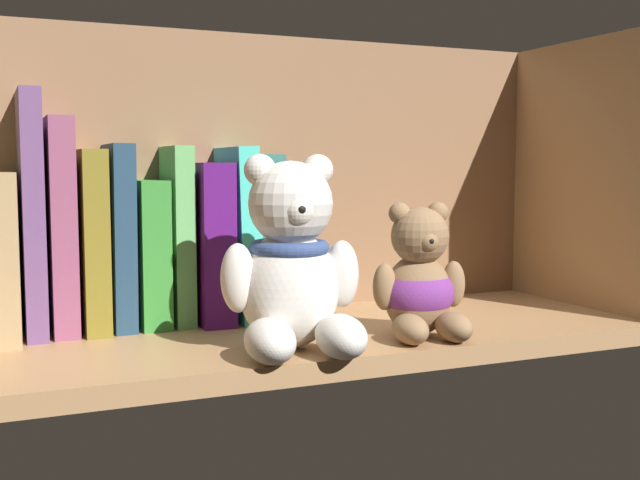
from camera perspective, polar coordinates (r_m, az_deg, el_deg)
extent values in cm
cube|color=tan|center=(80.75, -2.19, -7.36)|extent=(74.96, 25.55, 2.00)
cube|color=#8B6243|center=(91.39, -5.27, 4.18)|extent=(77.36, 1.20, 33.88)
cube|color=tan|center=(99.28, 18.89, 4.01)|extent=(1.60, 27.95, 33.88)
cube|color=#664477|center=(83.01, -20.34, 1.81)|extent=(2.02, 11.14, 24.23)
cube|color=#8D4869|center=(83.28, -18.44, 0.99)|extent=(2.47, 10.10, 21.67)
cube|color=olive|center=(83.72, -16.39, -0.02)|extent=(2.48, 11.02, 18.50)
cube|color=navy|center=(84.08, -14.49, 0.25)|extent=(2.35, 9.56, 19.10)
cube|color=#358A33|center=(84.79, -12.40, -0.92)|extent=(2.99, 9.59, 15.39)
cube|color=#64B563|center=(85.24, -10.44, 0.35)|extent=(2.05, 9.05, 18.94)
cube|color=#50136C|center=(86.09, -8.33, -0.14)|extent=(3.46, 11.97, 17.21)
cube|color=#42D0BF|center=(86.94, -6.22, 0.49)|extent=(2.79, 12.15, 18.96)
cube|color=#32736B|center=(87.92, -4.32, 0.31)|extent=(2.89, 9.31, 18.11)
ellipsoid|color=white|center=(72.37, -2.24, -3.65)|extent=(9.27, 8.50, 10.90)
sphere|color=white|center=(71.03, -2.16, 2.69)|extent=(7.75, 7.75, 7.75)
sphere|color=white|center=(70.89, -4.41, 5.12)|extent=(2.91, 2.91, 2.91)
sphere|color=white|center=(72.17, -0.17, 5.14)|extent=(2.91, 2.91, 2.91)
sphere|color=white|center=(68.39, -1.61, 2.20)|extent=(2.91, 2.91, 2.91)
sphere|color=black|center=(67.40, -1.39, 2.22)|extent=(1.02, 1.02, 1.02)
ellipsoid|color=white|center=(67.42, -3.68, -7.36)|extent=(5.28, 7.78, 3.88)
ellipsoid|color=white|center=(68.90, 1.24, -7.08)|extent=(5.28, 7.78, 3.88)
ellipsoid|color=white|center=(70.66, -6.01, -2.77)|extent=(3.54, 3.54, 6.30)
ellipsoid|color=white|center=(72.96, 1.61, -2.49)|extent=(3.54, 3.54, 6.30)
torus|color=#394F89|center=(71.86, -2.25, -0.55)|extent=(7.44, 7.44, 1.40)
ellipsoid|color=#93704C|center=(78.77, 7.14, -3.98)|extent=(6.87, 6.31, 8.09)
sphere|color=#93704C|center=(77.66, 7.30, 0.30)|extent=(5.75, 5.75, 5.75)
sphere|color=#93704C|center=(77.17, 5.82, 1.96)|extent=(2.16, 2.16, 2.16)
sphere|color=#93704C|center=(78.62, 8.58, 1.99)|extent=(2.16, 2.16, 2.16)
sphere|color=#9B754E|center=(75.80, 7.86, -0.09)|extent=(2.16, 2.16, 2.16)
sphere|color=black|center=(75.10, 8.07, -0.10)|extent=(0.75, 0.75, 0.75)
ellipsoid|color=#93704C|center=(74.94, 6.59, -6.49)|extent=(4.07, 5.85, 2.87)
ellipsoid|color=#93704C|center=(76.60, 9.72, -6.27)|extent=(4.07, 5.85, 2.87)
ellipsoid|color=#93704C|center=(77.01, 4.73, -3.41)|extent=(2.69, 2.69, 4.67)
ellipsoid|color=#93704C|center=(79.63, 9.70, -3.18)|extent=(2.69, 2.69, 4.67)
ellipsoid|color=#7C348E|center=(78.74, 7.14, -3.84)|extent=(7.44, 6.87, 5.66)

